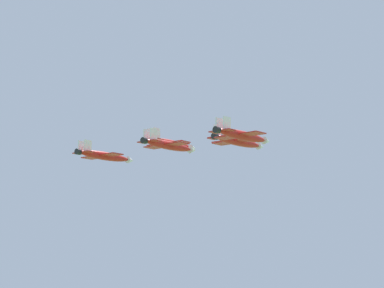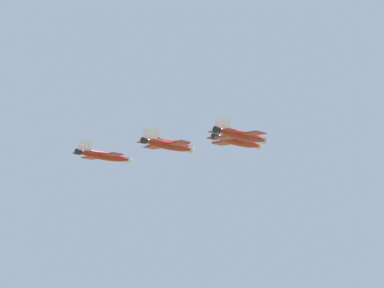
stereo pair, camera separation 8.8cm
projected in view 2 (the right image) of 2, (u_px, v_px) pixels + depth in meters
name	position (u px, v px, depth m)	size (l,w,h in m)	color
jet_lead	(235.00, 140.00, 214.44)	(11.34, 16.90, 3.83)	red
jet_left_wingman	(171.00, 144.00, 211.70)	(11.72, 17.52, 3.95)	red
jet_right_wingman	(238.00, 141.00, 197.96)	(11.85, 17.64, 4.00)	red
jet_left_outer	(105.00, 156.00, 208.58)	(11.74, 17.42, 3.98)	red
jet_right_outer	(242.00, 135.00, 181.74)	(11.70, 17.37, 3.96)	red
jet_slot_rear	(169.00, 145.00, 195.20)	(11.41, 17.04, 3.85)	red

